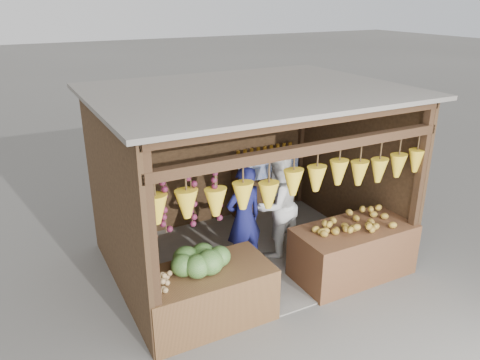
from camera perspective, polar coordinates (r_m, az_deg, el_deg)
name	(u,v)px	position (r m, az deg, el deg)	size (l,w,h in m)	color
ground	(248,257)	(7.50, 0.98, -9.38)	(80.00, 80.00, 0.00)	#514F49
stall_structure	(248,159)	(6.75, 0.99, 2.62)	(4.30, 3.30, 2.66)	slate
back_shelf	(265,170)	(8.61, 3.06, 1.24)	(1.25, 0.32, 1.32)	#382314
counter_left	(207,296)	(6.04, -4.09, -13.87)	(1.64, 0.85, 0.72)	#452C17
counter_right	(353,251)	(7.09, 13.58, -8.40)	(1.75, 0.85, 0.78)	#462917
stool	(141,270)	(7.04, -11.97, -10.67)	(0.33, 0.33, 0.31)	black
man_standing	(244,219)	(6.87, 0.48, -4.73)	(0.59, 0.39, 1.62)	#161852
woman_standing	(277,205)	(7.25, 4.53, -3.08)	(0.82, 0.64, 1.68)	white
vendor_seated	(137,226)	(6.70, -12.43, -5.53)	(0.54, 0.35, 1.10)	brown
melon_pile	(200,258)	(5.79, -4.90, -9.48)	(1.00, 0.50, 0.32)	#134814
tanfruit_pile	(163,282)	(5.59, -9.37, -12.12)	(0.34, 0.40, 0.13)	olive
mango_pile	(356,220)	(6.85, 14.00, -4.79)	(1.40, 0.64, 0.22)	#C25419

